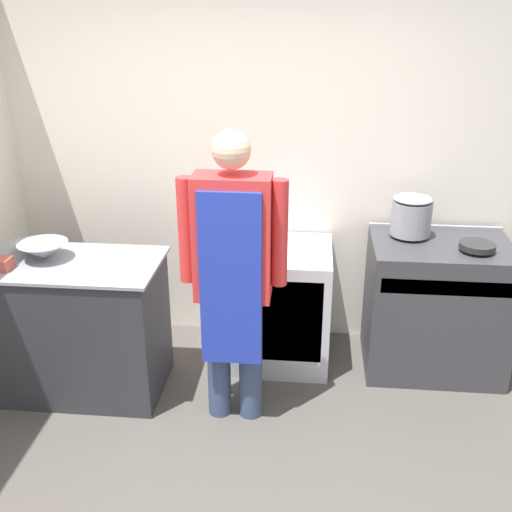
% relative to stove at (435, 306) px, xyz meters
% --- Properties ---
extents(ground_plane, '(14.00, 14.00, 0.00)m').
position_rel_stove_xyz_m(ground_plane, '(-1.25, -1.45, -0.46)').
color(ground_plane, '#4C4742').
extents(wall_back, '(8.00, 0.05, 2.70)m').
position_rel_stove_xyz_m(wall_back, '(-1.25, 0.40, 0.89)').
color(wall_back, silver).
rests_on(wall_back, ground_plane).
extents(prep_counter, '(1.19, 0.64, 0.90)m').
position_rel_stove_xyz_m(prep_counter, '(-2.37, -0.48, -0.01)').
color(prep_counter, '#2D2D33').
rests_on(prep_counter, ground_plane).
extents(stove, '(0.91, 0.65, 0.94)m').
position_rel_stove_xyz_m(stove, '(0.00, 0.00, 0.00)').
color(stove, '#38383D').
rests_on(stove, ground_plane).
extents(fridge_unit, '(0.69, 0.67, 0.83)m').
position_rel_stove_xyz_m(fridge_unit, '(-1.06, 0.01, -0.04)').
color(fridge_unit, silver).
rests_on(fridge_unit, ground_plane).
extents(person_cook, '(0.61, 0.24, 1.77)m').
position_rel_stove_xyz_m(person_cook, '(-1.29, -0.68, 0.54)').
color(person_cook, '#38476B').
rests_on(person_cook, ground_plane).
extents(mixing_bowl, '(0.31, 0.31, 0.11)m').
position_rel_stove_xyz_m(mixing_bowl, '(-2.50, -0.46, 0.50)').
color(mixing_bowl, gray).
rests_on(mixing_bowl, prep_counter).
extents(small_bowl, '(0.20, 0.20, 0.08)m').
position_rel_stove_xyz_m(small_bowl, '(-2.64, -0.36, 0.48)').
color(small_bowl, gray).
rests_on(small_bowl, prep_counter).
extents(plastic_tub, '(0.11, 0.11, 0.07)m').
position_rel_stove_xyz_m(plastic_tub, '(-2.68, -0.63, 0.48)').
color(plastic_tub, '#B24C3F').
rests_on(plastic_tub, prep_counter).
extents(stock_pot, '(0.27, 0.27, 0.27)m').
position_rel_stove_xyz_m(stock_pot, '(-0.21, 0.11, 0.61)').
color(stock_pot, gray).
rests_on(stock_pot, stove).
extents(saute_pan, '(0.22, 0.22, 0.04)m').
position_rel_stove_xyz_m(saute_pan, '(0.18, -0.11, 0.50)').
color(saute_pan, '#262628').
rests_on(saute_pan, stove).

